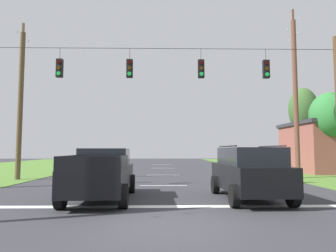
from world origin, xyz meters
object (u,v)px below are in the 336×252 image
object	(u,v)px
suv_black	(249,172)
utility_pole_mid_right	(296,94)
pickup_truck	(102,174)
overhead_signal_span	(165,102)
tree_roadside_right	(303,110)
utility_pole_near_left	(20,103)
distant_car_crossing_white	(242,161)
tree_roadside_far_right	(331,116)

from	to	relation	value
suv_black	utility_pole_mid_right	bearing A→B (deg)	56.03
pickup_truck	suv_black	bearing A→B (deg)	-1.93
overhead_signal_span	tree_roadside_right	world-z (taller)	tree_roadside_right
utility_pole_near_left	distant_car_crossing_white	bearing A→B (deg)	35.02
distant_car_crossing_white	tree_roadside_far_right	size ratio (longest dim) A/B	0.70
pickup_truck	utility_pole_mid_right	world-z (taller)	utility_pole_mid_right
overhead_signal_span	utility_pole_near_left	xyz separation A→B (m)	(-9.33, 4.21, 0.61)
suv_black	utility_pole_mid_right	size ratio (longest dim) A/B	0.41
suv_black	tree_roadside_far_right	size ratio (longest dim) A/B	0.76
pickup_truck	distant_car_crossing_white	distance (m)	22.68
overhead_signal_span	distant_car_crossing_white	xyz separation A→B (m)	(8.21, 16.50, -3.55)
tree_roadside_right	tree_roadside_far_right	size ratio (longest dim) A/B	1.24
distant_car_crossing_white	utility_pole_mid_right	size ratio (longest dim) A/B	0.38
overhead_signal_span	suv_black	world-z (taller)	overhead_signal_span
suv_black	tree_roadside_far_right	world-z (taller)	tree_roadside_far_right
pickup_truck	distant_car_crossing_white	size ratio (longest dim) A/B	1.24
overhead_signal_span	utility_pole_near_left	distance (m)	10.25
utility_pole_near_left	tree_roadside_right	bearing A→B (deg)	21.70
pickup_truck	suv_black	xyz separation A→B (m)	(5.63, -0.19, 0.09)
pickup_truck	utility_pole_mid_right	bearing A→B (deg)	36.24
distant_car_crossing_white	utility_pole_near_left	bearing A→B (deg)	-144.98
utility_pole_near_left	tree_roadside_right	size ratio (longest dim) A/B	1.30
overhead_signal_span	pickup_truck	xyz separation A→B (m)	(-2.44, -3.52, -3.37)
overhead_signal_span	tree_roadside_far_right	world-z (taller)	overhead_signal_span
overhead_signal_span	utility_pole_mid_right	size ratio (longest dim) A/B	1.57
pickup_truck	distant_car_crossing_white	xyz separation A→B (m)	(10.65, 20.02, -0.18)
overhead_signal_span	suv_black	bearing A→B (deg)	-49.30
utility_pole_mid_right	tree_roadside_far_right	world-z (taller)	utility_pole_mid_right
utility_pole_mid_right	suv_black	bearing A→B (deg)	-123.97
utility_pole_mid_right	tree_roadside_far_right	distance (m)	4.88
suv_black	utility_pole_near_left	size ratio (longest dim) A/B	0.47
pickup_truck	utility_pole_near_left	xyz separation A→B (m)	(-6.89, 7.73, 3.98)
utility_pole_near_left	tree_roadside_far_right	xyz separation A→B (m)	(22.16, 3.32, -0.43)
distant_car_crossing_white	tree_roadside_far_right	distance (m)	10.76
distant_car_crossing_white	suv_black	bearing A→B (deg)	-103.94
tree_roadside_right	pickup_truck	bearing A→B (deg)	-133.39
utility_pole_near_left	pickup_truck	bearing A→B (deg)	-48.29
pickup_truck	suv_black	world-z (taller)	suv_black
suv_black	utility_pole_near_left	xyz separation A→B (m)	(-12.52, 7.92, 3.88)
distant_car_crossing_white	utility_pole_near_left	world-z (taller)	utility_pole_near_left
utility_pole_mid_right	tree_roadside_far_right	bearing A→B (deg)	34.86
overhead_signal_span	utility_pole_near_left	size ratio (longest dim) A/B	1.79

